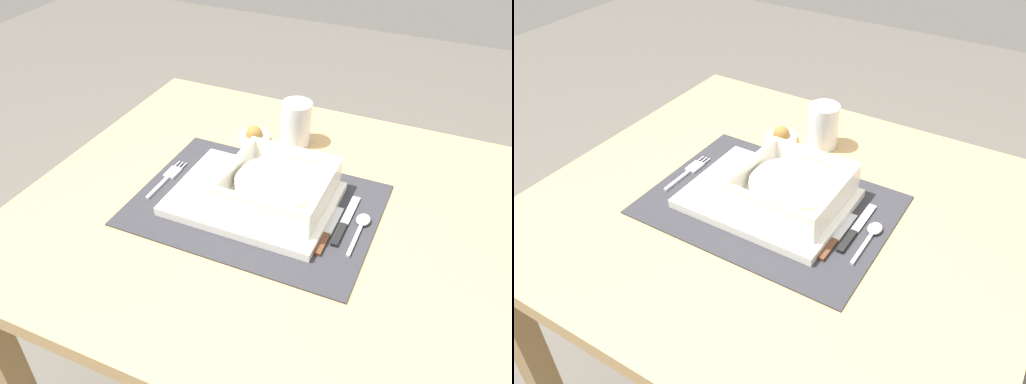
# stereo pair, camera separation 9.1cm
# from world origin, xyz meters

# --- Properties ---
(dining_table) EXTENTS (0.87, 0.78, 0.73)m
(dining_table) POSITION_xyz_m (0.00, 0.00, 0.62)
(dining_table) COLOR tan
(dining_table) RESTS_ON ground
(placemat) EXTENTS (0.43, 0.31, 0.00)m
(placemat) POSITION_xyz_m (-0.02, -0.01, 0.74)
(placemat) COLOR #2D2D33
(placemat) RESTS_ON dining_table
(serving_plate) EXTENTS (0.29, 0.21, 0.02)m
(serving_plate) POSITION_xyz_m (-0.03, -0.01, 0.75)
(serving_plate) COLOR white
(serving_plate) RESTS_ON placemat
(porridge_bowl) EXTENTS (0.18, 0.18, 0.05)m
(porridge_bowl) POSITION_xyz_m (0.01, 0.01, 0.77)
(porridge_bowl) COLOR white
(porridge_bowl) RESTS_ON serving_plate
(fork) EXTENTS (0.02, 0.13, 0.00)m
(fork) POSITION_xyz_m (-0.21, -0.00, 0.74)
(fork) COLOR silver
(fork) RESTS_ON placemat
(spoon) EXTENTS (0.02, 0.11, 0.01)m
(spoon) POSITION_xyz_m (0.17, 0.01, 0.74)
(spoon) COLOR silver
(spoon) RESTS_ON placemat
(butter_knife) EXTENTS (0.01, 0.14, 0.01)m
(butter_knife) POSITION_xyz_m (0.14, 0.00, 0.74)
(butter_knife) COLOR black
(butter_knife) RESTS_ON placemat
(bread_knife) EXTENTS (0.01, 0.13, 0.01)m
(bread_knife) POSITION_xyz_m (0.12, -0.03, 0.74)
(bread_knife) COLOR #59331E
(bread_knife) RESTS_ON placemat
(drinking_glass) EXTENTS (0.06, 0.06, 0.09)m
(drinking_glass) POSITION_xyz_m (-0.03, 0.22, 0.77)
(drinking_glass) COLOR white
(drinking_glass) RESTS_ON dining_table
(condiment_saucer) EXTENTS (0.07, 0.07, 0.04)m
(condiment_saucer) POSITION_xyz_m (-0.12, 0.19, 0.74)
(condiment_saucer) COLOR white
(condiment_saucer) RESTS_ON dining_table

